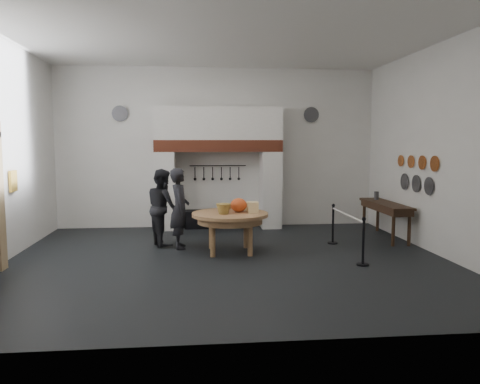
{
  "coord_description": "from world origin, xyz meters",
  "views": [
    {
      "loc": [
        -0.69,
        -9.36,
        2.39
      ],
      "look_at": [
        0.29,
        0.5,
        1.35
      ],
      "focal_mm": 35.0,
      "sensor_mm": 36.0,
      "label": 1
    }
  ],
  "objects": [
    {
      "name": "visitor_near",
      "position": [
        -1.01,
        1.21,
        0.91
      ],
      "size": [
        0.49,
        0.7,
        1.83
      ],
      "primitive_type": "imported",
      "rotation": [
        0.0,
        0.0,
        1.65
      ],
      "color": "black",
      "rests_on": "floor"
    },
    {
      "name": "copper_pan_d",
      "position": [
        4.46,
        1.85,
        1.95
      ],
      "size": [
        0.03,
        0.28,
        0.28
      ],
      "primitive_type": "cylinder",
      "rotation": [
        0.0,
        1.57,
        0.0
      ],
      "color": "#C6662D",
      "rests_on": "wall_right"
    },
    {
      "name": "copper_pan_c",
      "position": [
        4.46,
        1.3,
        1.95
      ],
      "size": [
        0.03,
        0.3,
        0.3
      ],
      "primitive_type": "cylinder",
      "rotation": [
        0.0,
        1.57,
        0.0
      ],
      "color": "#C6662D",
      "rests_on": "wall_right"
    },
    {
      "name": "visitor_far",
      "position": [
        -1.41,
        1.61,
        0.9
      ],
      "size": [
        0.94,
        1.05,
        1.79
      ],
      "primitive_type": "imported",
      "rotation": [
        0.0,
        0.0,
        1.92
      ],
      "color": "black",
      "rests_on": "floor"
    },
    {
      "name": "barrier_post_near",
      "position": [
        2.6,
        -0.67,
        0.45
      ],
      "size": [
        0.05,
        0.05,
        0.9
      ],
      "primitive_type": "cylinder",
      "color": "black",
      "rests_on": "floor"
    },
    {
      "name": "barrier_rope",
      "position": [
        2.6,
        0.33,
        0.85
      ],
      "size": [
        0.04,
        2.0,
        0.04
      ],
      "primitive_type": "cylinder",
      "rotation": [
        1.57,
        0.0,
        0.0
      ],
      "color": "silver",
      "rests_on": "barrier_post_near"
    },
    {
      "name": "cheese_block_small",
      "position": [
        0.57,
        0.95,
        0.97
      ],
      "size": [
        0.18,
        0.18,
        0.2
      ],
      "primitive_type": "cube",
      "color": "#ECD88D",
      "rests_on": "work_table"
    },
    {
      "name": "side_table",
      "position": [
        4.1,
        1.84,
        0.87
      ],
      "size": [
        0.55,
        2.2,
        0.06
      ],
      "primitive_type": "cube",
      "color": "#362013",
      "rests_on": "floor"
    },
    {
      "name": "iron_range",
      "position": [
        0.0,
        3.72,
        0.25
      ],
      "size": [
        1.9,
        0.45,
        0.5
      ],
      "primitive_type": "cube",
      "color": "black",
      "rests_on": "floor"
    },
    {
      "name": "chimney_pier_left",
      "position": [
        -1.48,
        3.65,
        1.07
      ],
      "size": [
        0.55,
        0.7,
        2.15
      ],
      "primitive_type": "cube",
      "color": "silver",
      "rests_on": "floor"
    },
    {
      "name": "hearth_brick_band",
      "position": [
        0.0,
        3.65,
        2.31
      ],
      "size": [
        3.5,
        0.72,
        0.32
      ],
      "primitive_type": "cube",
      "color": "#9E442B",
      "rests_on": "chimney_pier_left"
    },
    {
      "name": "wall_back",
      "position": [
        0.0,
        4.0,
        2.25
      ],
      "size": [
        9.0,
        0.02,
        4.5
      ],
      "primitive_type": "cube",
      "color": "silver",
      "rests_on": "floor"
    },
    {
      "name": "wall_plaque",
      "position": [
        -4.45,
        0.8,
        1.6
      ],
      "size": [
        0.05,
        0.34,
        0.44
      ],
      "primitive_type": "cube",
      "color": "gold",
      "rests_on": "wall_left"
    },
    {
      "name": "copper_pan_a",
      "position": [
        4.46,
        0.2,
        1.95
      ],
      "size": [
        0.03,
        0.34,
        0.34
      ],
      "primitive_type": "cylinder",
      "rotation": [
        0.0,
        1.57,
        0.0
      ],
      "color": "#C6662D",
      "rests_on": "wall_right"
    },
    {
      "name": "pewter_plate_back_left",
      "position": [
        -2.7,
        3.96,
        3.2
      ],
      "size": [
        0.44,
        0.03,
        0.44
      ],
      "primitive_type": "cylinder",
      "rotation": [
        1.57,
        0.0,
        0.0
      ],
      "color": "#4C4C51",
      "rests_on": "wall_back"
    },
    {
      "name": "cheese_block_big",
      "position": [
        0.59,
        0.65,
        0.99
      ],
      "size": [
        0.22,
        0.22,
        0.24
      ],
      "primitive_type": "cube",
      "color": "#FBDC96",
      "rests_on": "work_table"
    },
    {
      "name": "ceiling",
      "position": [
        0.0,
        0.0,
        4.5
      ],
      "size": [
        9.0,
        8.0,
        0.02
      ],
      "primitive_type": "cube",
      "color": "silver",
      "rests_on": "wall_back"
    },
    {
      "name": "pumpkin",
      "position": [
        0.29,
        0.8,
        1.03
      ],
      "size": [
        0.36,
        0.36,
        0.31
      ],
      "primitive_type": "ellipsoid",
      "color": "#CC511C",
      "rests_on": "work_table"
    },
    {
      "name": "floor",
      "position": [
        0.0,
        0.0,
        0.0
      ],
      "size": [
        9.0,
        8.0,
        0.02
      ],
      "primitive_type": "cube",
      "color": "black",
      "rests_on": "ground"
    },
    {
      "name": "pewter_plate_back_right",
      "position": [
        2.7,
        3.96,
        3.2
      ],
      "size": [
        0.44,
        0.03,
        0.44
      ],
      "primitive_type": "cylinder",
      "rotation": [
        1.57,
        0.0,
        0.0
      ],
      "color": "#4C4C51",
      "rests_on": "wall_back"
    },
    {
      "name": "wicker_basket",
      "position": [
        -0.06,
        0.55,
        0.98
      ],
      "size": [
        0.4,
        0.4,
        0.22
      ],
      "primitive_type": "cone",
      "rotation": [
        3.14,
        0.0,
        0.3
      ],
      "color": "olive",
      "rests_on": "work_table"
    },
    {
      "name": "bread_loaf",
      "position": [
        -0.01,
        1.05,
        0.94
      ],
      "size": [
        0.31,
        0.18,
        0.13
      ],
      "primitive_type": "ellipsoid",
      "color": "#A76D3B",
      "rests_on": "work_table"
    },
    {
      "name": "pewter_plate_mid",
      "position": [
        4.46,
        1.0,
        1.45
      ],
      "size": [
        0.03,
        0.4,
        0.4
      ],
      "primitive_type": "cylinder",
      "rotation": [
        0.0,
        1.57,
        0.0
      ],
      "color": "#4C4C51",
      "rests_on": "wall_right"
    },
    {
      "name": "pewter_plate_left",
      "position": [
        4.46,
        0.4,
        1.45
      ],
      "size": [
        0.03,
        0.4,
        0.4
      ],
      "primitive_type": "cylinder",
      "rotation": [
        0.0,
        1.57,
        0.0
      ],
      "color": "#4C4C51",
      "rests_on": "wall_right"
    },
    {
      "name": "pewter_plate_right",
      "position": [
        4.46,
        1.6,
        1.45
      ],
      "size": [
        0.03,
        0.4,
        0.4
      ],
      "primitive_type": "cylinder",
      "rotation": [
        0.0,
        1.57,
        0.0
      ],
      "color": "#4C4C51",
      "rests_on": "wall_right"
    },
    {
      "name": "copper_pan_b",
      "position": [
        4.46,
        0.75,
        1.95
      ],
      "size": [
        0.03,
        0.32,
        0.32
      ],
      "primitive_type": "cylinder",
      "rotation": [
        0.0,
        1.57,
        0.0
      ],
      "color": "#C6662D",
      "rests_on": "wall_right"
    },
    {
      "name": "chimney_hood",
      "position": [
        0.0,
        3.65,
        2.92
      ],
      "size": [
        3.5,
        0.7,
        0.9
      ],
      "primitive_type": "cube",
      "color": "silver",
      "rests_on": "hearth_brick_band"
    },
    {
      "name": "chimney_pier_right",
      "position": [
        1.48,
        3.65,
        1.07
      ],
      "size": [
        0.55,
        0.7,
        2.15
      ],
      "primitive_type": "cube",
      "color": "silver",
      "rests_on": "floor"
    },
    {
      "name": "barrier_post_far",
      "position": [
        2.6,
        1.33,
        0.45
      ],
      "size": [
        0.05,
        0.05,
        0.9
      ],
      "primitive_type": "cylinder",
      "color": "black",
      "rests_on": "floor"
    },
    {
      "name": "utensil_rail",
      "position": [
        0.0,
        3.92,
        1.75
      ],
      "size": [
        1.6,
        0.02,
        0.02
      ],
      "primitive_type": "cylinder",
      "rotation": [
        0.0,
        1.57,
        0.0
      ],
      "color": "black",
      "rests_on": "wall_back"
    },
    {
      "name": "wall_front",
      "position": [
        0.0,
        -4.0,
        2.25
      ],
      "size": [
        9.0,
        0.02,
        4.5
      ],
      "primitive_type": "cube",
      "color": "silver",
      "rests_on": "floor"
    },
    {
      "name": "wall_right",
      "position": [
        4.5,
        0.0,
        2.25
      ],
      "size": [
        0.02,
        8.0,
        4.5
      ],
      "primitive_type": "cube",
      "color": "silver",
      "rests_on": "floor"
    },
    {
      "name": "pewter_jug",
      "position": [
        4.1,
        2.44,
        1.01
      ],
      "size": [
        0.12,
        0.12,
        0.22
      ],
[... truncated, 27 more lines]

